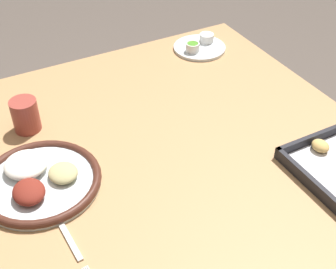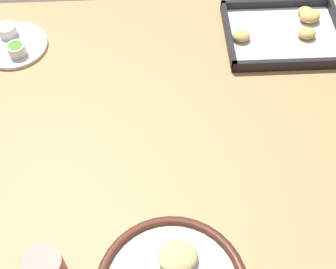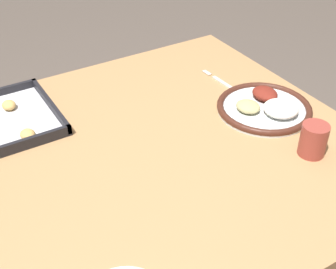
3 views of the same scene
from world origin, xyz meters
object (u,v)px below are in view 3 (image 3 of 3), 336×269
object	(u,v)px
fork	(226,85)
drinking_cup	(313,140)
dinner_plate	(265,107)
baking_tray	(9,118)

from	to	relation	value
fork	drinking_cup	world-z (taller)	drinking_cup
dinner_plate	baking_tray	distance (m)	0.74
drinking_cup	baking_tray	bearing A→B (deg)	48.48
fork	baking_tray	xyz separation A→B (m)	(0.16, 0.65, 0.01)
dinner_plate	drinking_cup	world-z (taller)	drinking_cup
dinner_plate	fork	world-z (taller)	dinner_plate
fork	dinner_plate	bearing A→B (deg)	179.06
fork	drinking_cup	xyz separation A→B (m)	(-0.40, 0.02, 0.04)
dinner_plate	fork	distance (m)	0.18
fork	baking_tray	size ratio (longest dim) A/B	0.70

